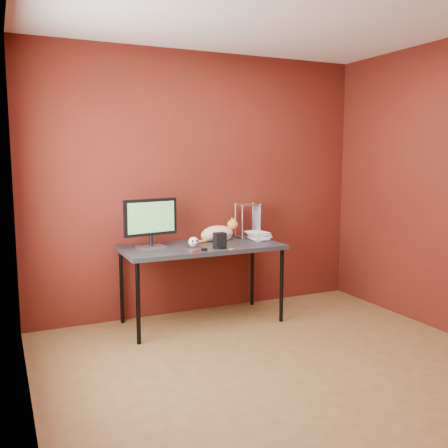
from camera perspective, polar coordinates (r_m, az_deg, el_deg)
name	(u,v)px	position (r m, az deg, el deg)	size (l,w,h in m)	color
room	(296,176)	(3.48, 8.24, 5.42)	(3.52, 3.52, 2.61)	brown
desk	(202,250)	(4.71, -2.57, -3.04)	(1.50, 0.70, 0.75)	black
monitor	(151,221)	(4.57, -8.38, 0.39)	(0.52, 0.21, 0.45)	silver
cat	(218,233)	(4.93, -0.71, -1.04)	(0.48, 0.18, 0.23)	#C07628
skull_mug	(194,242)	(4.61, -3.51, -2.05)	(0.10, 0.10, 0.09)	white
speaker	(220,241)	(4.54, -0.48, -1.95)	(0.12, 0.12, 0.14)	black
book_stack	(251,195)	(4.95, 3.14, 3.35)	(0.20, 0.25, 0.90)	beige
wire_rack	(248,221)	(5.12, 2.73, 0.38)	(0.21, 0.18, 0.35)	silver
pocket_knife	(196,251)	(4.37, -3.28, -3.13)	(0.07, 0.02, 0.01)	#AB0D0F
black_gadget	(204,250)	(4.42, -2.27, -2.93)	(0.05, 0.03, 0.03)	black
washer	(232,249)	(4.51, 0.87, -2.85)	(0.05, 0.05, 0.00)	silver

